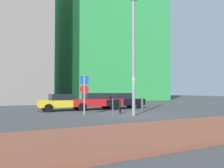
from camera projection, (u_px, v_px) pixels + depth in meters
name	position (u px, v px, depth m)	size (l,w,h in m)	color
ground_plane	(132.00, 115.00, 15.30)	(120.00, 120.00, 0.00)	#424244
sidewalk_brick	(213.00, 127.00, 9.63)	(40.00, 4.30, 0.14)	brown
parked_car_yellow	(63.00, 102.00, 18.42)	(4.04, 2.04, 1.36)	gold
parked_car_red	(96.00, 101.00, 19.61)	(4.59, 2.03, 1.44)	red
parked_car_black	(121.00, 100.00, 20.79)	(4.21, 2.14, 1.43)	black
parking_sign_post	(84.00, 90.00, 15.07)	(0.59, 0.18, 2.64)	gray
parking_meter	(113.00, 102.00, 14.24)	(0.18, 0.14, 1.45)	#4C4C51
street_lamp	(133.00, 46.00, 14.66)	(0.70, 0.36, 7.80)	gray
traffic_bollard_near	(120.00, 107.00, 15.93)	(0.12, 0.12, 1.00)	black
traffic_bollard_mid	(142.00, 105.00, 16.78)	(0.16, 0.16, 1.09)	#B7B7BC
building_colorful_midrise	(109.00, 21.00, 43.11)	(18.66, 12.89, 30.05)	green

